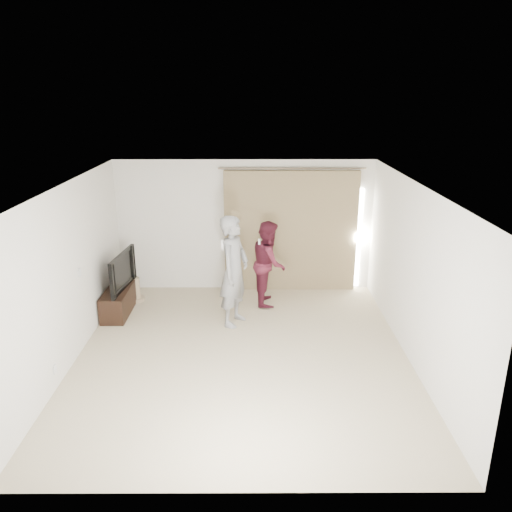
# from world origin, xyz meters

# --- Properties ---
(floor) EXTENTS (5.50, 5.50, 0.00)m
(floor) POSITION_xyz_m (0.00, 0.00, 0.00)
(floor) COLOR #BFB18F
(floor) RESTS_ON ground
(wall_back) EXTENTS (5.00, 0.04, 2.60)m
(wall_back) POSITION_xyz_m (0.00, 2.75, 1.30)
(wall_back) COLOR silver
(wall_back) RESTS_ON ground
(wall_left) EXTENTS (0.04, 5.50, 2.60)m
(wall_left) POSITION_xyz_m (-2.50, -0.00, 1.30)
(wall_left) COLOR silver
(wall_left) RESTS_ON ground
(ceiling) EXTENTS (5.00, 5.50, 0.01)m
(ceiling) POSITION_xyz_m (0.00, 0.00, 2.60)
(ceiling) COLOR white
(ceiling) RESTS_ON wall_back
(curtain) EXTENTS (2.80, 0.11, 2.46)m
(curtain) POSITION_xyz_m (0.91, 2.68, 1.20)
(curtain) COLOR #98845D
(curtain) RESTS_ON ground
(tv_console) EXTENTS (0.41, 1.20, 0.46)m
(tv_console) POSITION_xyz_m (-2.27, 1.58, 0.23)
(tv_console) COLOR black
(tv_console) RESTS_ON ground
(tv) EXTENTS (0.27, 1.16, 0.66)m
(tv) POSITION_xyz_m (-2.27, 1.58, 0.79)
(tv) COLOR black
(tv) RESTS_ON tv_console
(scratching_post) EXTENTS (0.35, 0.35, 0.46)m
(scratching_post) POSITION_xyz_m (-2.10, 2.10, 0.19)
(scratching_post) COLOR tan
(scratching_post) RESTS_ON ground
(person_man) EXTENTS (0.69, 0.82, 1.91)m
(person_man) POSITION_xyz_m (-0.16, 1.12, 0.95)
(person_man) COLOR gray
(person_man) RESTS_ON ground
(person_woman) EXTENTS (0.60, 0.77, 1.59)m
(person_woman) POSITION_xyz_m (0.45, 2.00, 0.79)
(person_woman) COLOR #561929
(person_woman) RESTS_ON ground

